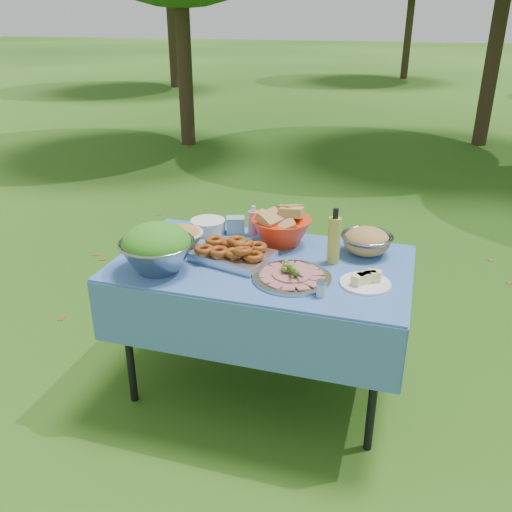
{
  "coord_description": "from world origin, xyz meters",
  "views": [
    {
      "loc": [
        0.68,
        -2.38,
        1.91
      ],
      "look_at": [
        -0.03,
        0.0,
        0.79
      ],
      "focal_mm": 38.0,
      "sensor_mm": 36.0,
      "label": 1
    }
  ],
  "objects_px": {
    "salad_bowl": "(157,248)",
    "charcuterie_platter": "(292,270)",
    "pasta_bowl_steel": "(367,241)",
    "oil_bottle": "(334,236)",
    "plate_stack": "(208,226)",
    "bread_bowl": "(281,225)",
    "picnic_table": "(262,326)"
  },
  "relations": [
    {
      "from": "bread_bowl",
      "to": "oil_bottle",
      "type": "xyz_separation_m",
      "value": [
        0.31,
        -0.16,
        0.03
      ]
    },
    {
      "from": "oil_bottle",
      "to": "salad_bowl",
      "type": "bearing_deg",
      "value": -157.34
    },
    {
      "from": "oil_bottle",
      "to": "picnic_table",
      "type": "bearing_deg",
      "value": -164.62
    },
    {
      "from": "salad_bowl",
      "to": "bread_bowl",
      "type": "xyz_separation_m",
      "value": [
        0.49,
        0.5,
        -0.01
      ]
    },
    {
      "from": "bread_bowl",
      "to": "charcuterie_platter",
      "type": "height_order",
      "value": "bread_bowl"
    },
    {
      "from": "pasta_bowl_steel",
      "to": "oil_bottle",
      "type": "relative_size",
      "value": 0.92
    },
    {
      "from": "picnic_table",
      "to": "charcuterie_platter",
      "type": "xyz_separation_m",
      "value": [
        0.19,
        -0.14,
        0.42
      ]
    },
    {
      "from": "picnic_table",
      "to": "oil_bottle",
      "type": "bearing_deg",
      "value": 15.38
    },
    {
      "from": "salad_bowl",
      "to": "plate_stack",
      "type": "bearing_deg",
      "value": 84.93
    },
    {
      "from": "pasta_bowl_steel",
      "to": "charcuterie_platter",
      "type": "relative_size",
      "value": 0.7
    },
    {
      "from": "bread_bowl",
      "to": "charcuterie_platter",
      "type": "distance_m",
      "value": 0.44
    },
    {
      "from": "picnic_table",
      "to": "pasta_bowl_steel",
      "type": "distance_m",
      "value": 0.71
    },
    {
      "from": "plate_stack",
      "to": "oil_bottle",
      "type": "relative_size",
      "value": 0.69
    },
    {
      "from": "plate_stack",
      "to": "charcuterie_platter",
      "type": "distance_m",
      "value": 0.74
    },
    {
      "from": "pasta_bowl_steel",
      "to": "charcuterie_platter",
      "type": "xyz_separation_m",
      "value": [
        -0.3,
        -0.4,
        -0.03
      ]
    },
    {
      "from": "plate_stack",
      "to": "salad_bowl",
      "type": "bearing_deg",
      "value": -95.07
    },
    {
      "from": "charcuterie_platter",
      "to": "pasta_bowl_steel",
      "type": "bearing_deg",
      "value": 53.01
    },
    {
      "from": "plate_stack",
      "to": "oil_bottle",
      "type": "height_order",
      "value": "oil_bottle"
    },
    {
      "from": "plate_stack",
      "to": "oil_bottle",
      "type": "distance_m",
      "value": 0.78
    },
    {
      "from": "charcuterie_platter",
      "to": "plate_stack",
      "type": "bearing_deg",
      "value": 143.26
    },
    {
      "from": "salad_bowl",
      "to": "pasta_bowl_steel",
      "type": "height_order",
      "value": "salad_bowl"
    },
    {
      "from": "pasta_bowl_steel",
      "to": "charcuterie_platter",
      "type": "bearing_deg",
      "value": -126.99
    },
    {
      "from": "salad_bowl",
      "to": "charcuterie_platter",
      "type": "distance_m",
      "value": 0.65
    },
    {
      "from": "plate_stack",
      "to": "bread_bowl",
      "type": "bearing_deg",
      "value": -5.47
    },
    {
      "from": "pasta_bowl_steel",
      "to": "salad_bowl",
      "type": "bearing_deg",
      "value": -152.38
    },
    {
      "from": "picnic_table",
      "to": "plate_stack",
      "type": "relative_size",
      "value": 7.45
    },
    {
      "from": "charcuterie_platter",
      "to": "oil_bottle",
      "type": "bearing_deg",
      "value": 57.03
    },
    {
      "from": "plate_stack",
      "to": "oil_bottle",
      "type": "bearing_deg",
      "value": -15.43
    },
    {
      "from": "oil_bottle",
      "to": "bread_bowl",
      "type": "bearing_deg",
      "value": 151.99
    },
    {
      "from": "picnic_table",
      "to": "pasta_bowl_steel",
      "type": "xyz_separation_m",
      "value": [
        0.49,
        0.25,
        0.45
      ]
    },
    {
      "from": "charcuterie_platter",
      "to": "salad_bowl",
      "type": "bearing_deg",
      "value": -171.57
    },
    {
      "from": "salad_bowl",
      "to": "pasta_bowl_steel",
      "type": "relative_size",
      "value": 1.38
    }
  ]
}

